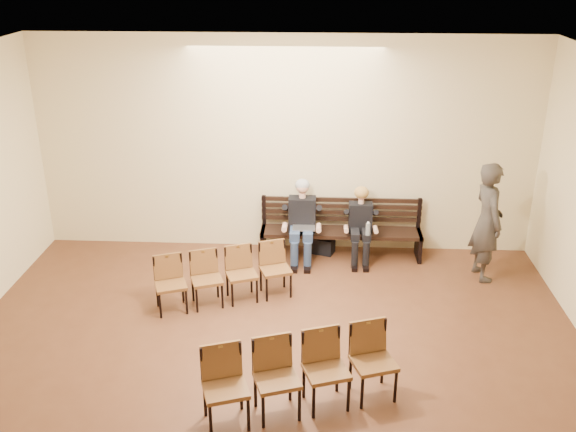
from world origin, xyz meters
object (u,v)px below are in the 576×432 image
seated_man (302,222)px  chair_row_front (224,277)px  laptop (304,228)px  chair_row_back (302,376)px  passerby (488,213)px  bag (323,245)px  seated_woman (360,229)px  bench (340,243)px  water_bottle (368,235)px

seated_man → chair_row_front: (-1.04, -1.45, -0.25)m
chair_row_front → laptop: bearing=30.6°
seated_man → chair_row_back: (0.12, -3.69, -0.21)m
chair_row_back → seated_man: bearing=72.9°
passerby → chair_row_back: 4.20m
bag → chair_row_front: 2.19m
laptop → passerby: size_ratio=0.17×
seated_woman → chair_row_front: size_ratio=0.56×
seated_man → passerby: (2.77, -0.48, 0.41)m
laptop → chair_row_front: bearing=-130.4°
chair_row_back → passerby: bearing=31.5°
bench → passerby: 2.37m
chair_row_front → chair_row_back: chair_row_back is taller
seated_woman → laptop: seated_woman is taller
bag → seated_woman: bearing=-20.5°
laptop → bag: laptop is taller
laptop → water_bottle: size_ratio=1.60×
water_bottle → passerby: bearing=-6.4°
passerby → chair_row_front: (-3.81, -0.97, -0.66)m
passerby → seated_man: bearing=69.3°
seated_man → chair_row_front: bearing=-125.6°
water_bottle → bag: size_ratio=0.61×
seated_woman → laptop: 0.90m
passerby → chair_row_back: (-2.65, -3.21, -0.62)m
seated_man → bag: (0.34, 0.22, -0.51)m
passerby → seated_woman: bearing=64.5°
chair_row_front → passerby: bearing=-6.1°
water_bottle → chair_row_front: chair_row_front is taller
bag → chair_row_back: 3.93m
bench → water_bottle: bearing=-45.4°
passerby → chair_row_front: size_ratio=1.10×
chair_row_front → bench: bearing=22.9°
laptop → chair_row_back: chair_row_back is taller
laptop → water_bottle: bearing=-10.8°
seated_woman → chair_row_back: seated_woman is taller
bag → chair_row_front: chair_row_front is taller
water_bottle → passerby: (1.74, -0.20, 0.49)m
laptop → chair_row_back: bearing=-90.1°
passerby → chair_row_front: passerby is taller
seated_woman → bag: bearing=159.5°
water_bottle → chair_row_front: size_ratio=0.12×
seated_woman → chair_row_back: bearing=-102.3°
seated_woman → bag: seated_woman is taller
seated_man → chair_row_back: 3.70m
seated_man → water_bottle: size_ratio=5.80×
bench → seated_woman: bearing=-21.7°
seated_man → bag: bearing=32.9°
water_bottle → bag: (-0.69, 0.50, -0.43)m
water_bottle → chair_row_back: (-0.90, -3.40, -0.13)m
water_bottle → seated_man: bearing=164.5°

